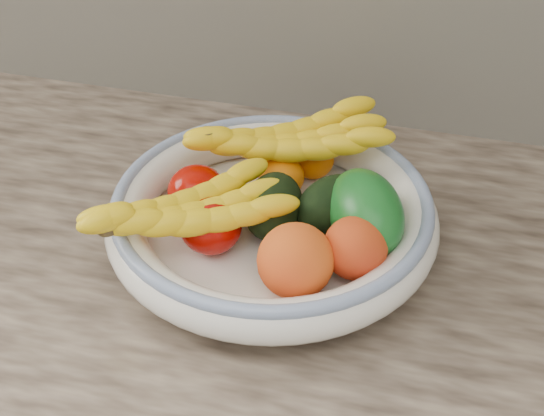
{
  "coord_description": "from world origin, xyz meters",
  "views": [
    {
      "loc": [
        0.18,
        0.99,
        1.5
      ],
      "look_at": [
        0.0,
        1.66,
        0.96
      ],
      "focal_mm": 50.0,
      "sensor_mm": 36.0,
      "label": 1
    }
  ],
  "objects_px": {
    "green_mango": "(365,213)",
    "banana_bunch_back": "(286,145)",
    "fruit_bowl": "(272,216)",
    "banana_bunch_front": "(187,216)"
  },
  "relations": [
    {
      "from": "banana_bunch_back",
      "to": "banana_bunch_front",
      "type": "xyz_separation_m",
      "value": [
        -0.07,
        -0.16,
        -0.01
      ]
    },
    {
      "from": "fruit_bowl",
      "to": "green_mango",
      "type": "relative_size",
      "value": 3.14
    },
    {
      "from": "fruit_bowl",
      "to": "banana_bunch_back",
      "type": "height_order",
      "value": "banana_bunch_back"
    },
    {
      "from": "fruit_bowl",
      "to": "green_mango",
      "type": "height_order",
      "value": "green_mango"
    },
    {
      "from": "green_mango",
      "to": "banana_bunch_front",
      "type": "xyz_separation_m",
      "value": [
        -0.19,
        -0.06,
        0.01
      ]
    },
    {
      "from": "fruit_bowl",
      "to": "banana_bunch_back",
      "type": "relative_size",
      "value": 1.46
    },
    {
      "from": "green_mango",
      "to": "banana_bunch_front",
      "type": "distance_m",
      "value": 0.2
    },
    {
      "from": "green_mango",
      "to": "banana_bunch_back",
      "type": "bearing_deg",
      "value": 110.96
    },
    {
      "from": "banana_bunch_front",
      "to": "fruit_bowl",
      "type": "bearing_deg",
      "value": -0.41
    },
    {
      "from": "green_mango",
      "to": "banana_bunch_back",
      "type": "xyz_separation_m",
      "value": [
        -0.11,
        0.09,
        0.01
      ]
    }
  ]
}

